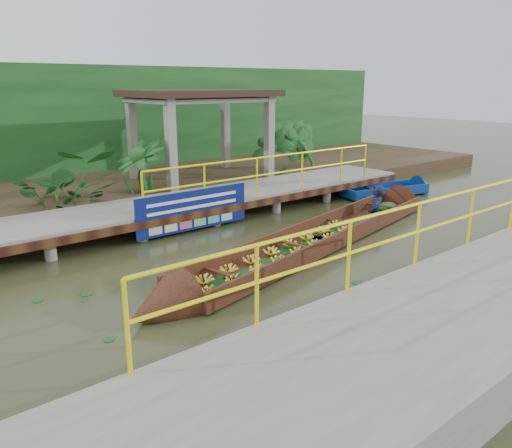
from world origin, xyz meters
TOP-DOWN VIEW (x-y plane):
  - ground at (0.00, 0.00)m, footprint 80.00×80.00m
  - land_strip at (0.00, 7.50)m, footprint 30.00×8.00m
  - far_dock at (0.02, 3.43)m, footprint 16.00×2.06m
  - near_dock at (1.00, -4.20)m, footprint 18.00×2.40m
  - pavilion at (3.00, 6.30)m, footprint 4.40×3.00m
  - foliage_backdrop at (0.00, 10.00)m, footprint 30.00×0.80m
  - vendor_boat at (2.17, 0.06)m, footprint 10.38×3.15m
  - moored_blue_boat at (7.76, 1.92)m, footprint 3.38×1.64m
  - blue_banner at (0.23, 2.48)m, footprint 2.97×0.04m
  - tropical_plants at (0.16, 5.30)m, footprint 14.12×1.12m

SIDE VIEW (x-z plane):
  - ground at x=0.00m, z-range 0.00..0.00m
  - moored_blue_boat at x=7.76m, z-range -0.25..0.53m
  - vendor_boat at x=2.17m, z-range -0.81..1.23m
  - land_strip at x=0.00m, z-range 0.00..0.45m
  - near_dock at x=1.00m, z-range -0.56..1.16m
  - far_dock at x=0.02m, z-range -0.35..1.30m
  - blue_banner at x=0.23m, z-range 0.09..1.02m
  - tropical_plants at x=0.16m, z-range 0.45..1.85m
  - foliage_backdrop at x=0.00m, z-range 0.00..4.00m
  - pavilion at x=3.00m, z-range 1.32..4.32m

